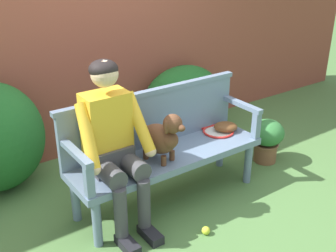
% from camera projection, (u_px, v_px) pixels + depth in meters
% --- Properties ---
extents(ground_plane, '(40.00, 40.00, 0.00)m').
position_uv_depth(ground_plane, '(168.00, 199.00, 3.66)').
color(ground_plane, '#4C753D').
extents(brick_garden_fence, '(8.00, 0.30, 2.57)m').
position_uv_depth(brick_garden_fence, '(87.00, 26.00, 4.19)').
color(brick_garden_fence, brown).
rests_on(brick_garden_fence, ground).
extents(hedge_bush_mid_right, '(1.01, 0.63, 0.80)m').
position_uv_depth(hedge_bush_mid_right, '(183.00, 100.00, 4.77)').
color(hedge_bush_mid_right, '#1E5B23').
rests_on(hedge_bush_mid_right, ground).
extents(garden_bench, '(1.70, 0.50, 0.45)m').
position_uv_depth(garden_bench, '(168.00, 160.00, 3.50)').
color(garden_bench, slate).
rests_on(garden_bench, ground).
extents(bench_backrest, '(1.74, 0.06, 0.50)m').
position_uv_depth(bench_backrest, '(153.00, 117.00, 3.54)').
color(bench_backrest, slate).
rests_on(bench_backrest, garden_bench).
extents(bench_armrest_left_end, '(0.06, 0.50, 0.28)m').
position_uv_depth(bench_armrest_left_end, '(80.00, 164.00, 2.90)').
color(bench_armrest_left_end, slate).
rests_on(bench_armrest_left_end, garden_bench).
extents(bench_armrest_right_end, '(0.06, 0.50, 0.28)m').
position_uv_depth(bench_armrest_right_end, '(247.00, 113.00, 3.75)').
color(bench_armrest_right_end, slate).
rests_on(bench_armrest_right_end, garden_bench).
extents(person_seated, '(0.56, 0.65, 1.32)m').
position_uv_depth(person_seated, '(112.00, 140.00, 3.08)').
color(person_seated, black).
rests_on(person_seated, ground).
extents(dog_on_bench, '(0.29, 0.42, 0.43)m').
position_uv_depth(dog_on_bench, '(162.00, 137.00, 3.28)').
color(dog_on_bench, brown).
rests_on(dog_on_bench, garden_bench).
extents(tennis_racket, '(0.42, 0.56, 0.03)m').
position_uv_depth(tennis_racket, '(215.00, 131.00, 3.86)').
color(tennis_racket, red).
rests_on(tennis_racket, garden_bench).
extents(baseball_glove, '(0.28, 0.26, 0.09)m').
position_uv_depth(baseball_glove, '(226.00, 127.00, 3.85)').
color(baseball_glove, brown).
rests_on(baseball_glove, garden_bench).
extents(tennis_ball, '(0.07, 0.07, 0.07)m').
position_uv_depth(tennis_ball, '(206.00, 231.00, 3.21)').
color(tennis_ball, '#CCDB33').
rests_on(tennis_ball, ground).
extents(potted_plant, '(0.34, 0.34, 0.45)m').
position_uv_depth(potted_plant, '(267.00, 138.00, 4.19)').
color(potted_plant, brown).
rests_on(potted_plant, ground).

